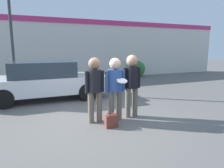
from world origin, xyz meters
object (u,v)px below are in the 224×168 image
Objects in this scene: shrub at (137,69)px; person_middle_with_frisbee at (115,84)px; person_right at (132,81)px; street_lamp at (14,10)px; handbag at (111,121)px; person_left at (95,85)px; parked_car_near at (45,80)px.

person_middle_with_frisbee is at bearing -123.25° from shrub.
street_lamp reaches higher than person_right.
person_right is at bearing 31.79° from handbag.
handbag is (-0.27, -0.41, -0.81)m from person_middle_with_frisbee.
person_middle_with_frisbee is 0.53m from person_right.
person_left is 4.83× the size of handbag.
parked_car_near is at bearing 124.33° from person_right.
person_left is 0.53m from person_middle_with_frisbee.
person_left is 0.29× the size of street_lamp.
shrub is at bearing 53.59° from person_left.
person_middle_with_frisbee is 0.38× the size of parked_car_near.
person_left is 1.01× the size of person_middle_with_frisbee.
parked_car_near is 7.32m from shrub.
parked_car_near is (-0.99, 2.99, -0.27)m from person_left.
shrub is at bearing 56.75° from person_middle_with_frisbee.
person_right is 0.30× the size of street_lamp.
street_lamp is at bearing -163.08° from shrub.
parked_car_near is 3.72m from handbag.
person_left is 3.16m from parked_car_near.
person_left is at bearing -68.22° from street_lamp.
person_middle_with_frisbee is 8.44m from shrub.
person_left is at bearing 172.04° from person_middle_with_frisbee.
handbag is at bearing -123.28° from shrub.
person_middle_with_frisbee is 0.95m from handbag.
street_lamp is (-0.94, 1.84, 2.73)m from parked_car_near.
handbag is (0.25, -0.48, -0.81)m from person_left.
shrub is (5.15, 6.98, -0.45)m from person_left.
parked_car_near is at bearing -146.95° from shrub.
street_lamp is at bearing 112.32° from handbag.
street_lamp is at bearing 111.78° from person_left.
person_left is 8.68m from shrub.
street_lamp is (-2.45, 4.90, 2.47)m from person_middle_with_frisbee.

